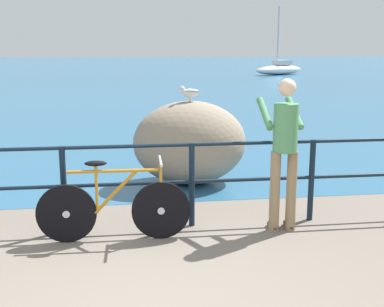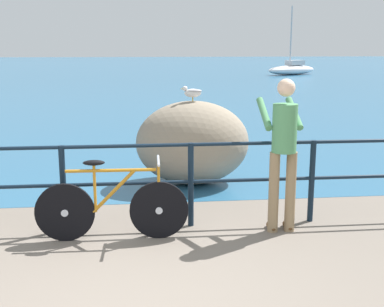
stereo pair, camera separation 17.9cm
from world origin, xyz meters
The scene contains 8 objects.
ground_plane centered at (0.00, 20.00, -0.05)m, with size 120.00×120.00×0.10m, color #6B6056.
sea_surface centered at (0.00, 47.85, 0.00)m, with size 120.00×90.00×0.01m, color #285B7F.
promenade_railing centered at (0.00, 1.93, 0.64)m, with size 7.52×0.07×1.02m.
bicycle centered at (-0.17, 1.58, 0.39)m, with size 1.70×0.48×0.92m.
person_at_railing centered at (1.78, 1.65, 0.99)m, with size 0.44×0.64×1.78m.
breakwater_boulder_main centered at (0.98, 3.84, 0.65)m, with size 1.77×1.32×1.31m.
seagull centered at (0.97, 3.80, 1.44)m, with size 0.34×0.13×0.23m.
sailboat centered at (11.52, 32.68, 0.42)m, with size 4.51×3.16×4.90m.
Camera 1 is at (-0.04, -3.80, 2.14)m, focal length 47.05 mm.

